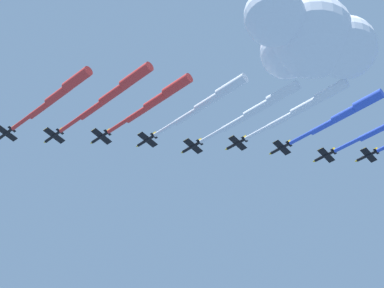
{
  "coord_description": "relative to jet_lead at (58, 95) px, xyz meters",
  "views": [
    {
      "loc": [
        97.84,
        144.92,
        17.44
      ],
      "look_at": [
        0.0,
        0.0,
        166.77
      ],
      "focal_mm": 57.51,
      "sensor_mm": 36.0,
      "label": 1
    }
  ],
  "objects": [
    {
      "name": "jet_starboard_mid",
      "position": [
        -60.74,
        32.42,
        0.58
      ],
      "size": [
        17.46,
        52.63,
        3.87
      ],
      "color": "black"
    },
    {
      "name": "jet_starboard_inner",
      "position": [
        -29.99,
        14.74,
        1.93
      ],
      "size": [
        16.74,
        49.51,
        3.97
      ],
      "color": "black"
    },
    {
      "name": "jet_port_outer",
      "position": [
        -76.15,
        40.22,
        3.81
      ],
      "size": [
        17.85,
        52.61,
        3.82
      ],
      "color": "black"
    },
    {
      "name": "jet_starboard_outer",
      "position": [
        -90.04,
        45.3,
        3.23
      ],
      "size": [
        16.01,
        48.43,
        3.91
      ],
      "color": "black"
    },
    {
      "name": "cloud_puff",
      "position": [
        -62.75,
        58.61,
        14.47
      ],
      "size": [
        47.86,
        34.78,
        29.55
      ],
      "color": "white"
    },
    {
      "name": "jet_lead",
      "position": [
        0.0,
        0.0,
        0.0
      ],
      "size": [
        17.13,
        50.86,
        3.92
      ],
      "color": "black"
    },
    {
      "name": "jet_port_mid",
      "position": [
        -45.36,
        24.19,
        2.06
      ],
      "size": [
        17.07,
        51.98,
        3.85
      ],
      "color": "black"
    },
    {
      "name": "jet_port_inner",
      "position": [
        -15.52,
        10.74,
        0.61
      ],
      "size": [
        17.74,
        55.31,
        3.91
      ],
      "color": "black"
    }
  ]
}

